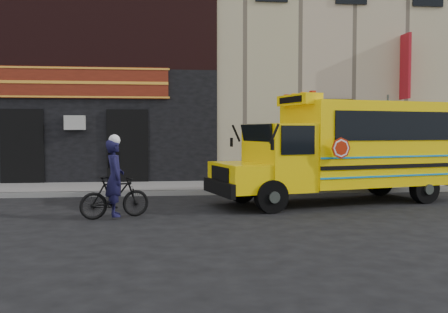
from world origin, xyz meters
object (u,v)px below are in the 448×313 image
school_bus (349,147)px  sign_pole (387,138)px  cyclist (115,180)px  bicycle (115,197)px

school_bus → sign_pole: sign_pole is taller
school_bus → cyclist: size_ratio=4.17×
sign_pole → bicycle: sign_pole is taller
bicycle → cyclist: bearing=175.7°
bicycle → cyclist: size_ratio=0.92×
bicycle → cyclist: cyclist is taller
cyclist → sign_pole: bearing=-74.4°
sign_pole → bicycle: 9.52m
sign_pole → cyclist: bearing=-152.6°
school_bus → bicycle: bearing=-163.2°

